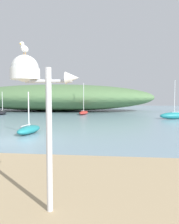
{
  "coord_description": "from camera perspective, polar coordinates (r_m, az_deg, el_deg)",
  "views": [
    {
      "loc": [
        5.74,
        -11.85,
        2.52
      ],
      "look_at": [
        3.82,
        5.66,
        1.35
      ],
      "focal_mm": 34.02,
      "sensor_mm": 36.0,
      "label": 1
    }
  ],
  "objects": [
    {
      "name": "mast_structure",
      "position": [
        4.43,
        -15.35,
        8.01
      ],
      "size": [
        1.38,
        0.58,
        3.17
      ],
      "color": "silver",
      "rests_on": "beach_sand"
    },
    {
      "name": "seagull_on_radar",
      "position": [
        4.56,
        -17.15,
        16.13
      ],
      "size": [
        0.13,
        0.33,
        0.23
      ],
      "color": "orange",
      "rests_on": "mast_structure"
    },
    {
      "name": "distant_hill",
      "position": [
        42.7,
        -9.55,
        3.82
      ],
      "size": [
        38.88,
        15.73,
        5.14
      ],
      "primitive_type": "ellipsoid",
      "color": "#517547",
      "rests_on": "ground"
    },
    {
      "name": "sailboat_outer_mooring",
      "position": [
        32.34,
        -1.59,
        -0.13
      ],
      "size": [
        1.45,
        3.91,
        4.8
      ],
      "color": "#B72D28",
      "rests_on": "ground"
    },
    {
      "name": "sailboat_west_reach",
      "position": [
        34.86,
        -22.31,
        -0.11
      ],
      "size": [
        2.05,
        3.37,
        3.45
      ],
      "color": "black",
      "rests_on": "ground"
    },
    {
      "name": "sailboat_by_sandbar",
      "position": [
        27.4,
        21.77,
        -0.87
      ],
      "size": [
        3.96,
        2.38,
        4.65
      ],
      "color": "teal",
      "rests_on": "ground"
    },
    {
      "name": "ground_plane",
      "position": [
        13.4,
        -19.38,
        -7.25
      ],
      "size": [
        120.0,
        120.0,
        0.0
      ],
      "primitive_type": "plane",
      "color": "#7A99A8"
    },
    {
      "name": "sailboat_far_left",
      "position": [
        15.61,
        -15.95,
        -4.54
      ],
      "size": [
        1.24,
        2.9,
        2.95
      ],
      "color": "teal",
      "rests_on": "ground"
    }
  ]
}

